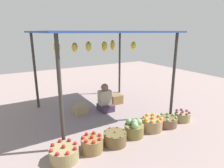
# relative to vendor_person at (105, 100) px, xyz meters

# --- Properties ---
(ground_plane) EXTENTS (14.00, 14.00, 0.00)m
(ground_plane) POSITION_rel_vendor_person_xyz_m (-0.16, -0.02, -0.30)
(ground_plane) COLOR gray
(market_stall_structure) EXTENTS (3.16, 2.77, 2.19)m
(market_stall_structure) POSITION_rel_vendor_person_xyz_m (-0.17, -0.01, 1.73)
(market_stall_structure) COLOR #38332D
(market_stall_structure) RESTS_ON ground
(vendor_person) EXTENTS (0.36, 0.44, 0.78)m
(vendor_person) POSITION_rel_vendor_person_xyz_m (0.00, 0.00, 0.00)
(vendor_person) COLOR #44324A
(vendor_person) RESTS_ON ground
(basket_red_apples) EXTENTS (0.51, 0.51, 0.30)m
(basket_red_apples) POSITION_rel_vendor_person_xyz_m (-1.69, -1.58, -0.17)
(basket_red_apples) COLOR #968656
(basket_red_apples) RESTS_ON ground
(basket_red_tomatoes) EXTENTS (0.41, 0.41, 0.33)m
(basket_red_tomatoes) POSITION_rel_vendor_person_xyz_m (-1.15, -1.58, -0.16)
(basket_red_tomatoes) COLOR olive
(basket_red_tomatoes) RESTS_ON ground
(basket_green_chilies) EXTENTS (0.45, 0.45, 0.29)m
(basket_green_chilies) POSITION_rel_vendor_person_xyz_m (-0.67, -1.61, -0.17)
(basket_green_chilies) COLOR brown
(basket_green_chilies) RESTS_ON ground
(basket_cabbages) EXTENTS (0.41, 0.41, 0.39)m
(basket_cabbages) POSITION_rel_vendor_person_xyz_m (-0.15, -1.55, -0.13)
(basket_cabbages) COLOR olive
(basket_cabbages) RESTS_ON ground
(basket_oranges) EXTENTS (0.46, 0.46, 0.34)m
(basket_oranges) POSITION_rel_vendor_person_xyz_m (0.37, -1.54, -0.15)
(basket_oranges) COLOR #9F8055
(basket_oranges) RESTS_ON ground
(basket_green_apples) EXTENTS (0.46, 0.46, 0.27)m
(basket_green_apples) POSITION_rel_vendor_person_xyz_m (0.82, -1.58, -0.19)
(basket_green_apples) COLOR brown
(basket_green_apples) RESTS_ON ground
(basket_purple_onions) EXTENTS (0.38, 0.38, 0.27)m
(basket_purple_onions) POSITION_rel_vendor_person_xyz_m (1.35, -1.57, -0.18)
(basket_purple_onions) COLOR #958751
(basket_purple_onions) RESTS_ON ground
(wooden_crate_near_vendor) EXTENTS (0.36, 0.29, 0.28)m
(wooden_crate_near_vendor) POSITION_rel_vendor_person_xyz_m (0.56, 0.31, -0.16)
(wooden_crate_near_vendor) COLOR olive
(wooden_crate_near_vendor) RESTS_ON ground
(wooden_crate_stacked_rear) EXTENTS (0.35, 0.32, 0.25)m
(wooden_crate_stacked_rear) POSITION_rel_vendor_person_xyz_m (-0.68, 0.18, -0.17)
(wooden_crate_stacked_rear) COLOR tan
(wooden_crate_stacked_rear) RESTS_ON ground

